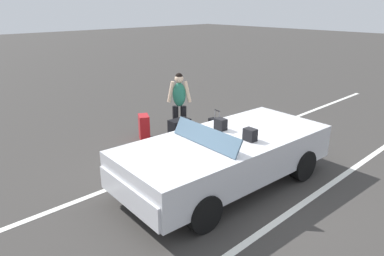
{
  "coord_description": "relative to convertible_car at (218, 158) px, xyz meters",
  "views": [
    {
      "loc": [
        4.47,
        3.88,
        3.21
      ],
      "look_at": [
        -0.25,
        -1.19,
        0.75
      ],
      "focal_mm": 32.71,
      "sensor_mm": 36.0,
      "label": 1
    }
  ],
  "objects": [
    {
      "name": "ground_plane",
      "position": [
        -0.21,
        0.01,
        -0.59
      ],
      "size": [
        80.0,
        80.0,
        0.0
      ],
      "primitive_type": "plane",
      "color": "#383533"
    },
    {
      "name": "suitcase_large_black",
      "position": [
        -0.66,
        -1.81,
        -0.22
      ],
      "size": [
        0.49,
        0.32,
        0.74
      ],
      "rotation": [
        0.0,
        0.0,
        4.66
      ],
      "color": "black",
      "rests_on": "ground_plane"
    },
    {
      "name": "traveler_person",
      "position": [
        -1.19,
        -2.42,
        0.34
      ],
      "size": [
        0.49,
        0.48,
        1.65
      ],
      "rotation": [
        0.0,
        0.0,
        0.8
      ],
      "color": "black",
      "rests_on": "ground_plane"
    },
    {
      "name": "suitcase_small_carryon",
      "position": [
        -1.81,
        -1.78,
        -0.34
      ],
      "size": [
        0.27,
        0.37,
        0.73
      ],
      "rotation": [
        0.0,
        0.0,
        6.12
      ],
      "color": "black",
      "rests_on": "ground_plane"
    },
    {
      "name": "lot_line_near",
      "position": [
        -0.21,
        -1.31,
        -0.59
      ],
      "size": [
        18.0,
        0.12,
        0.01
      ],
      "primitive_type": "cube",
      "color": "silver",
      "rests_on": "ground_plane"
    },
    {
      "name": "suitcase_medium_bright",
      "position": [
        -0.47,
        -2.95,
        -0.28
      ],
      "size": [
        0.4,
        0.47,
        0.62
      ],
      "rotation": [
        0.0,
        0.0,
        5.79
      ],
      "color": "red",
      "rests_on": "ground_plane"
    },
    {
      "name": "convertible_car",
      "position": [
        0.0,
        0.0,
        0.0
      ],
      "size": [
        4.23,
        2.01,
        1.24
      ],
      "rotation": [
        0.0,
        0.0,
        -0.05
      ],
      "color": "silver",
      "rests_on": "ground_plane"
    },
    {
      "name": "lot_line_mid",
      "position": [
        -0.21,
        1.39,
        -0.59
      ],
      "size": [
        18.0,
        0.12,
        0.01
      ],
      "primitive_type": "cube",
      "color": "silver",
      "rests_on": "ground_plane"
    }
  ]
}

